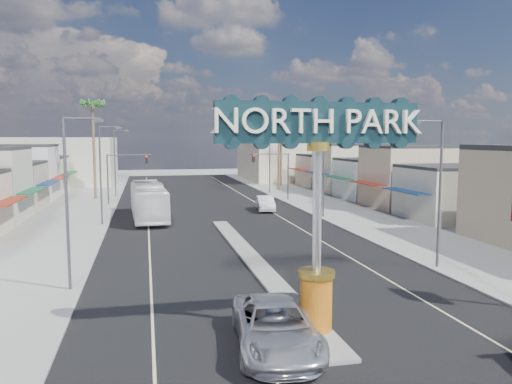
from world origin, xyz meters
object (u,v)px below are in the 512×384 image
streetlight_r_mid (322,167)px  suv_left (276,326)px  streetlight_r_near (438,186)px  palm_left_far (93,109)px  traffic_signal_left (123,169)px  streetlight_l_mid (102,170)px  streetlight_r_far (269,158)px  city_bus (148,201)px  car_parked_right (265,203)px  traffic_signal_right (274,167)px  palm_right_far (281,110)px  streetlight_l_far (116,159)px  palm_right_mid (279,120)px  gateway_sign (318,189)px  streetlight_l_near (70,194)px

streetlight_r_mid → suv_left: (-12.43, -29.18, -4.18)m
streetlight_r_near → palm_left_far: palm_left_far is taller
traffic_signal_left → streetlight_l_mid: bearing=-95.1°
streetlight_r_far → city_bus: 25.62m
palm_left_far → city_bus: (6.56, -17.00, -9.72)m
suv_left → car_parked_right: size_ratio=1.29×
traffic_signal_right → palm_right_far: palm_right_far is taller
palm_right_far → city_bus: (-21.44, -29.00, -10.61)m
streetlight_l_far → traffic_signal_left: bearing=-81.1°
palm_right_mid → palm_right_far: 6.57m
gateway_sign → streetlight_r_near: (10.43, 8.02, -0.86)m
gateway_sign → streetlight_l_near: 13.19m
streetlight_l_near → streetlight_r_far: bearing=63.6°
palm_right_far → car_parked_right: size_ratio=2.84×
traffic_signal_right → palm_right_mid: palm_right_mid is taller
palm_right_far → palm_left_far: bearing=-156.8°
traffic_signal_left → streetlight_l_far: 8.14m
palm_right_far → suv_left: size_ratio=2.20×
car_parked_right → streetlight_r_mid: bearing=-46.1°
palm_left_far → city_bus: 20.65m
traffic_signal_left → streetlight_l_near: (-1.25, -33.99, 0.79)m
traffic_signal_right → streetlight_l_far: 21.20m
traffic_signal_right → city_bus: traffic_signal_right is taller
palm_left_far → palm_right_mid: 26.70m
gateway_sign → streetlight_r_far: (10.43, 50.02, -0.86)m
traffic_signal_right → gateway_sign: bearing=-102.3°
streetlight_r_near → palm_right_far: size_ratio=0.64×
streetlight_l_near → palm_right_mid: size_ratio=0.74×
gateway_sign → streetlight_l_near: bearing=142.4°
streetlight_r_far → palm_right_mid: 7.30m
streetlight_l_mid → city_bus: (4.00, 3.00, -3.29)m
streetlight_r_far → car_parked_right: bearing=-105.2°
streetlight_l_mid → streetlight_r_near: same height
streetlight_l_mid → streetlight_r_mid: same height
streetlight_l_near → palm_right_far: 58.35m
streetlight_l_near → streetlight_r_mid: (20.87, 20.00, 0.00)m
streetlight_l_near → car_parked_right: bearing=57.5°
gateway_sign → palm_left_far: (-13.00, 48.02, 5.57)m
traffic_signal_left → streetlight_l_near: 34.03m
gateway_sign → palm_left_far: size_ratio=0.70×
car_parked_right → gateway_sign: bearing=-93.4°
gateway_sign → streetlight_r_mid: size_ratio=1.02×
streetlight_r_mid → palm_right_far: palm_right_far is taller
streetlight_l_near → streetlight_r_near: same height
streetlight_l_far → car_parked_right: streetlight_l_far is taller
streetlight_r_mid → car_parked_right: (-4.40, 5.80, -4.25)m
traffic_signal_right → streetlight_l_mid: 24.11m
streetlight_r_far → palm_right_mid: (2.57, 4.00, 5.54)m
gateway_sign → streetlight_l_near: gateway_sign is taller
streetlight_l_mid → streetlight_r_mid: size_ratio=1.00×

